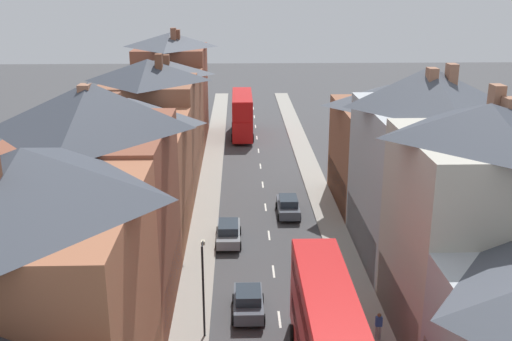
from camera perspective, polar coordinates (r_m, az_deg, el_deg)
The scene contains 12 objects.
pavement_left at distance 53.85m, azimuth -4.62°, elevation -2.73°, with size 2.20×104.00×0.14m, color gray.
pavement_right at distance 54.28m, azimuth 6.21°, elevation -2.61°, with size 2.20×104.00×0.14m, color gray.
centre_line_dashes at distance 51.98m, azimuth 0.91°, elevation -3.51°, with size 0.14×97.80×0.01m.
terrace_row_left at distance 41.48m, azimuth -12.62°, elevation -0.66°, with size 8.00×77.64×13.67m.
terrace_row_right at distance 33.48m, azimuth 20.42°, elevation -6.32°, with size 8.00×53.15×13.72m.
double_decker_bus_lead at distance 75.18m, azimuth -1.32°, elevation 5.41°, with size 2.74×10.80×5.30m.
double_decker_bus_mid_street at distance 29.78m, azimuth 6.63°, elevation -14.92°, with size 2.74×10.80×5.30m.
car_near_blue at distance 35.91m, azimuth -0.74°, elevation -12.37°, with size 1.90×3.82×1.63m.
car_near_silver at distance 50.08m, azimuth 3.08°, elevation -3.38°, with size 1.90×4.34×1.63m.
car_parked_left_a at distance 45.03m, azimuth -2.63°, elevation -5.88°, with size 1.90×4.57×1.61m.
pedestrian_mid_right at distance 34.01m, azimuth 11.60°, elevation -14.21°, with size 0.36×0.22×1.61m.
street_lamp at distance 32.81m, azimuth -5.05°, elevation -10.70°, with size 0.20×1.12×5.50m.
Camera 1 is at (-2.28, -12.41, 18.81)m, focal length 42.00 mm.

